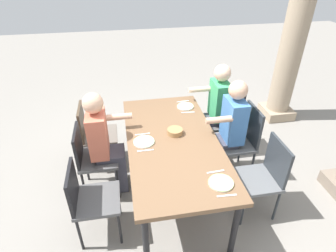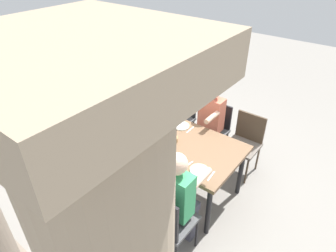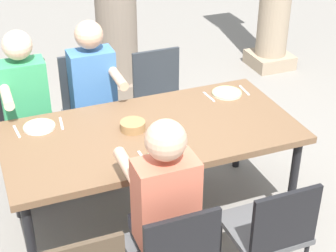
% 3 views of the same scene
% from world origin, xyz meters
% --- Properties ---
extents(ground_plane, '(16.00, 16.00, 0.00)m').
position_xyz_m(ground_plane, '(0.00, 0.00, 0.00)').
color(ground_plane, gray).
extents(dining_table, '(1.98, 0.98, 0.78)m').
position_xyz_m(dining_table, '(0.00, 0.00, 0.71)').
color(dining_table, brown).
rests_on(dining_table, ground).
extents(chair_west_north, '(0.44, 0.44, 0.97)m').
position_xyz_m(chair_west_north, '(-0.72, 0.91, 0.56)').
color(chair_west_north, '#4F4F50').
rests_on(chair_west_north, ground).
extents(chair_mid_north, '(0.44, 0.44, 0.96)m').
position_xyz_m(chair_mid_north, '(-0.20, 0.91, 0.55)').
color(chair_mid_north, '#5B5E61').
rests_on(chair_mid_north, ground).
extents(chair_east_north, '(0.44, 0.44, 0.90)m').
position_xyz_m(chair_east_north, '(0.42, 0.91, 0.52)').
color(chair_east_north, '#5B5E61').
rests_on(chair_east_north, ground).
extents(chair_east_south, '(0.44, 0.44, 0.86)m').
position_xyz_m(chair_east_south, '(0.42, -0.90, 0.51)').
color(chair_east_south, '#4F4F50').
rests_on(chair_east_south, ground).
extents(diner_woman_green, '(0.34, 0.50, 1.32)m').
position_xyz_m(diner_woman_green, '(-0.20, 0.71, 0.71)').
color(diner_woman_green, '#3F3F4C').
rests_on(diner_woman_green, ground).
extents(diner_man_white, '(0.35, 0.50, 1.31)m').
position_xyz_m(diner_man_white, '(-0.72, 0.71, 0.71)').
color(diner_man_white, '#3F3F4C').
rests_on(diner_man_white, ground).
extents(diner_guest_third, '(0.35, 0.50, 1.31)m').
position_xyz_m(diner_guest_third, '(-0.20, -0.73, 0.71)').
color(diner_guest_third, '#3F3F4C').
rests_on(diner_guest_third, ground).
extents(plate_0, '(0.22, 0.22, 0.02)m').
position_xyz_m(plate_0, '(-0.69, 0.30, 0.79)').
color(plate_0, white).
rests_on(plate_0, dining_table).
extents(fork_0, '(0.03, 0.17, 0.01)m').
position_xyz_m(fork_0, '(-0.84, 0.30, 0.78)').
color(fork_0, silver).
rests_on(fork_0, dining_table).
extents(spoon_0, '(0.03, 0.17, 0.01)m').
position_xyz_m(spoon_0, '(-0.54, 0.30, 0.78)').
color(spoon_0, silver).
rests_on(spoon_0, dining_table).
extents(plate_1, '(0.23, 0.23, 0.02)m').
position_xyz_m(plate_1, '(-0.01, -0.31, 0.79)').
color(plate_1, white).
rests_on(plate_1, dining_table).
extents(fork_1, '(0.02, 0.17, 0.01)m').
position_xyz_m(fork_1, '(-0.16, -0.31, 0.78)').
color(fork_1, silver).
rests_on(fork_1, dining_table).
extents(spoon_1, '(0.02, 0.17, 0.01)m').
position_xyz_m(spoon_1, '(0.14, -0.31, 0.78)').
color(spoon_1, silver).
rests_on(spoon_1, dining_table).
extents(plate_2, '(0.23, 0.23, 0.02)m').
position_xyz_m(plate_2, '(0.72, 0.30, 0.79)').
color(plate_2, silver).
rests_on(plate_2, dining_table).
extents(fork_2, '(0.03, 0.17, 0.01)m').
position_xyz_m(fork_2, '(0.57, 0.30, 0.78)').
color(fork_2, silver).
rests_on(fork_2, dining_table).
extents(spoon_2, '(0.03, 0.17, 0.01)m').
position_xyz_m(spoon_2, '(0.87, 0.30, 0.78)').
color(spoon_2, silver).
rests_on(spoon_2, dining_table).
extents(bread_basket, '(0.17, 0.17, 0.06)m').
position_xyz_m(bread_basket, '(-0.11, 0.05, 0.81)').
color(bread_basket, '#9E7547').
rests_on(bread_basket, dining_table).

